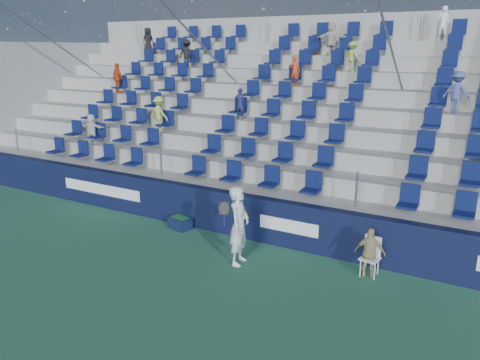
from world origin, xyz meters
name	(u,v)px	position (x,y,z in m)	size (l,w,h in m)	color
ground	(169,284)	(0.00, 0.00, 0.00)	(70.00, 70.00, 0.00)	#2C684B
sponsor_wall	(240,215)	(0.00, 3.15, 0.60)	(24.00, 0.32, 1.20)	black
grandstand	(310,131)	(-0.01, 8.24, 2.13)	(24.00, 8.17, 6.63)	#9D9D98
tennis_player	(239,226)	(0.81, 1.67, 0.95)	(0.69, 0.76, 1.90)	silver
line_judge_chair	(371,253)	(3.69, 2.64, 0.51)	(0.45, 0.46, 0.89)	white
line_judge	(370,253)	(3.69, 2.50, 0.58)	(0.68, 0.28, 1.15)	tan
ball_bin	(180,222)	(-1.73, 2.75, 0.19)	(0.70, 0.54, 0.35)	#0F1937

